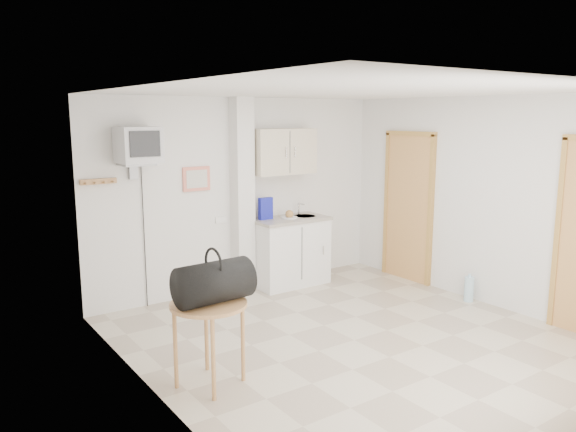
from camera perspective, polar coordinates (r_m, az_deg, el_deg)
ground at (r=5.93m, az=6.76°, el=-12.41°), size 4.50×4.50×0.00m
room_envelope at (r=5.76m, az=8.28°, el=2.74°), size 4.24×4.54×2.55m
kitchenette at (r=7.55m, az=-0.00°, el=-1.02°), size 1.03×0.58×2.10m
crt_television at (r=6.49m, az=-14.99°, el=6.87°), size 0.44×0.45×2.15m
round_table at (r=4.82m, az=-8.05°, el=-9.78°), size 0.65×0.65×0.73m
duffel_bag at (r=4.73m, az=-7.55°, el=-6.67°), size 0.66×0.39×0.47m
water_bottle at (r=7.34m, az=17.91°, el=-7.06°), size 0.12×0.12×0.35m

